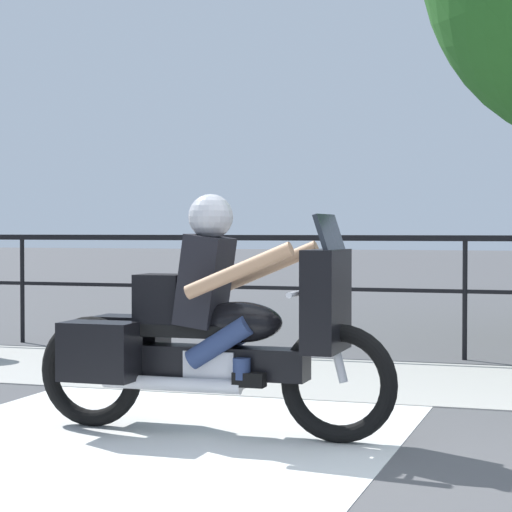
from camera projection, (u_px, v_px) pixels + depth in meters
ground_plane at (362, 476)px, 5.33m from camera, size 120.00×120.00×0.00m
sidewalk_band at (444, 383)px, 8.56m from camera, size 44.00×2.40×0.01m
crosswalk_band at (95, 464)px, 5.60m from camera, size 3.11×6.00×0.01m
fence_railing at (465, 262)px, 10.08m from camera, size 36.00×0.05×1.26m
motorcycle at (208, 330)px, 6.41m from camera, size 2.44×0.76×1.55m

